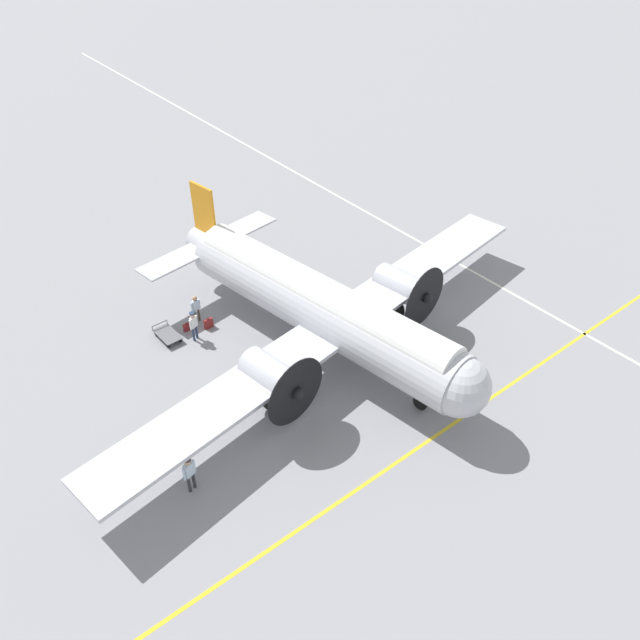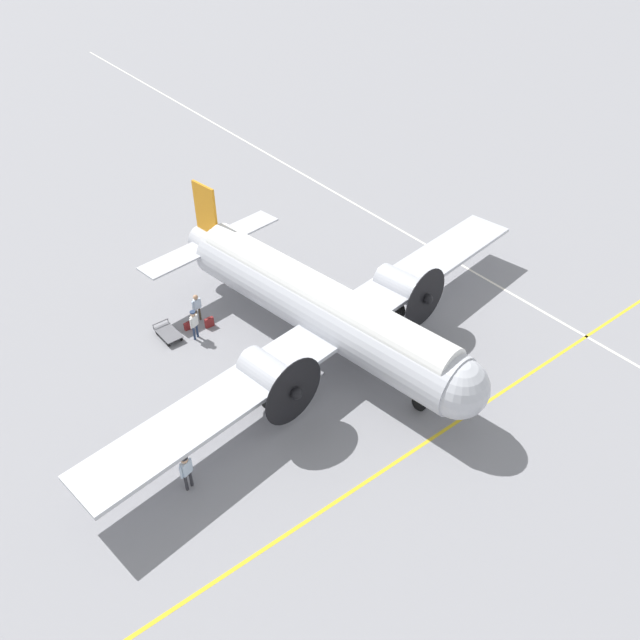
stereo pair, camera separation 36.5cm
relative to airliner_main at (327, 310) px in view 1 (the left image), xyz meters
name	(u,v)px [view 1 (the left image)]	position (x,y,z in m)	size (l,w,h in m)	color
ground_plane	(320,348)	(0.07, -0.46, -2.63)	(300.00, 300.00, 0.00)	gray
apron_line_eastwest	(431,439)	(0.07, 7.20, -2.63)	(120.00, 0.16, 0.01)	gold
apron_line_northsouth	(471,270)	(-11.39, -0.46, -2.63)	(0.16, 120.00, 0.01)	silver
airliner_main	(327,310)	(0.00, 0.00, 0.00)	(27.14, 18.64, 6.14)	silver
crew_foreground	(189,470)	(9.35, 3.13, -1.48)	(0.60, 0.38, 1.84)	#2D2D33
passenger_boarding	(196,306)	(3.80, -6.21, -1.62)	(0.56, 0.26, 1.65)	#473D2D
ramp_agent	(193,323)	(4.61, -4.97, -1.56)	(0.54, 0.37, 1.70)	navy
suitcase_near_door	(188,327)	(4.56, -5.87, -2.41)	(0.48, 0.16, 0.47)	maroon
suitcase_upright_spare	(209,323)	(3.60, -5.38, -2.35)	(0.48, 0.16, 0.60)	maroon
baggage_cart	(167,335)	(5.71, -5.90, -2.36)	(0.95, 1.63, 0.56)	#56565B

